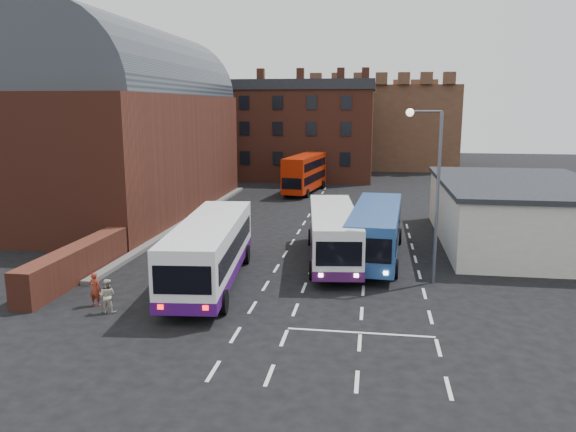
# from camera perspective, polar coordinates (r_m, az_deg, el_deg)

# --- Properties ---
(ground) EXTENTS (180.00, 180.00, 0.00)m
(ground) POSITION_cam_1_polar(r_m,az_deg,el_deg) (26.96, -3.28, -8.68)
(ground) COLOR black
(railway_station) EXTENTS (12.00, 28.00, 16.00)m
(railway_station) POSITION_cam_1_polar(r_m,az_deg,el_deg) (50.34, -15.93, 9.01)
(railway_station) COLOR #602B1E
(railway_station) RESTS_ON ground
(forecourt_wall) EXTENTS (1.20, 10.00, 1.80)m
(forecourt_wall) POSITION_cam_1_polar(r_m,az_deg,el_deg) (32.06, -20.71, -4.48)
(forecourt_wall) COLOR #602B1E
(forecourt_wall) RESTS_ON ground
(cream_building) EXTENTS (10.40, 16.40, 4.25)m
(cream_building) POSITION_cam_1_polar(r_m,az_deg,el_deg) (40.57, 22.36, 0.39)
(cream_building) COLOR beige
(cream_building) RESTS_ON ground
(brick_terrace) EXTENTS (22.00, 10.00, 11.00)m
(brick_terrace) POSITION_cam_1_polar(r_m,az_deg,el_deg) (71.79, -0.36, 8.23)
(brick_terrace) COLOR brown
(brick_terrace) RESTS_ON ground
(castle_keep) EXTENTS (22.00, 22.00, 12.00)m
(castle_keep) POSITION_cam_1_polar(r_m,az_deg,el_deg) (90.85, 9.27, 9.01)
(castle_keep) COLOR brown
(castle_keep) RESTS_ON ground
(bus_white_outbound) EXTENTS (4.02, 12.41, 3.33)m
(bus_white_outbound) POSITION_cam_1_polar(r_m,az_deg,el_deg) (29.30, -7.92, -3.12)
(bus_white_outbound) COLOR white
(bus_white_outbound) RESTS_ON ground
(bus_white_inbound) EXTENTS (3.97, 11.62, 3.11)m
(bus_white_inbound) POSITION_cam_1_polar(r_m,az_deg,el_deg) (33.32, 4.61, -1.54)
(bus_white_inbound) COLOR silver
(bus_white_inbound) RESTS_ON ground
(bus_blue) EXTENTS (3.51, 11.77, 3.17)m
(bus_blue) POSITION_cam_1_polar(r_m,az_deg,el_deg) (34.10, 8.92, -1.29)
(bus_blue) COLOR navy
(bus_blue) RESTS_ON ground
(bus_red_double) EXTENTS (3.65, 10.20, 3.99)m
(bus_red_double) POSITION_cam_1_polar(r_m,az_deg,el_deg) (59.71, 1.73, 4.39)
(bus_red_double) COLOR #A91C05
(bus_red_double) RESTS_ON ground
(street_lamp) EXTENTS (1.84, 0.40, 9.00)m
(street_lamp) POSITION_cam_1_polar(r_m,az_deg,el_deg) (29.42, 14.42, 3.56)
(street_lamp) COLOR slate
(street_lamp) RESTS_ON ground
(pedestrian_red) EXTENTS (0.61, 0.42, 1.59)m
(pedestrian_red) POSITION_cam_1_polar(r_m,az_deg,el_deg) (27.64, -19.01, -7.03)
(pedestrian_red) COLOR maroon
(pedestrian_red) RESTS_ON ground
(pedestrian_beige) EXTENTS (0.77, 0.60, 1.55)m
(pedestrian_beige) POSITION_cam_1_polar(r_m,az_deg,el_deg) (26.61, -17.89, -7.72)
(pedestrian_beige) COLOR beige
(pedestrian_beige) RESTS_ON ground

